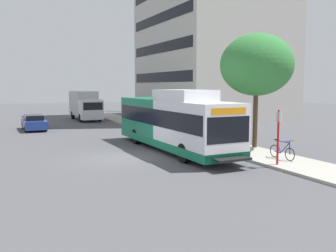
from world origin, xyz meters
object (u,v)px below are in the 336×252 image
bicycle_parked (282,151)px  bus_stop_sign_pole (278,133)px  street_tree_near_stop (257,65)px  box_truck_background (85,105)px  transit_bus (173,122)px  parked_car_far_lane (34,122)px

bicycle_parked → bus_stop_sign_pole: bearing=-141.4°
street_tree_near_stop → box_truck_background: 24.64m
bus_stop_sign_pole → bicycle_parked: bus_stop_sign_pole is taller
bicycle_parked → transit_bus: bearing=122.8°
street_tree_near_stop → parked_car_far_lane: size_ratio=1.52×
transit_bus → street_tree_near_stop: size_ratio=1.79×
bicycle_parked → street_tree_near_stop: 5.86m
transit_bus → parked_car_far_lane: (-6.47, 14.46, -1.04)m
transit_bus → box_truck_background: 22.01m
transit_bus → box_truck_background: (-0.19, 22.01, 0.04)m
bus_stop_sign_pole → bicycle_parked: 1.82m
parked_car_far_lane → bus_stop_sign_pole: bearing=-67.0°
bus_stop_sign_pole → parked_car_far_lane: bearing=113.0°
street_tree_near_stop → transit_bus: bearing=157.4°
street_tree_near_stop → parked_car_far_lane: (-11.09, 16.38, -4.45)m
transit_bus → bus_stop_sign_pole: transit_bus is taller
parked_car_far_lane → transit_bus: bearing=-65.9°
parked_car_far_lane → street_tree_near_stop: bearing=-55.9°
transit_bus → street_tree_near_stop: street_tree_near_stop is taller
bus_stop_sign_pole → bicycle_parked: size_ratio=1.48×
parked_car_far_lane → box_truck_background: bearing=50.2°
street_tree_near_stop → box_truck_background: size_ratio=0.97×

